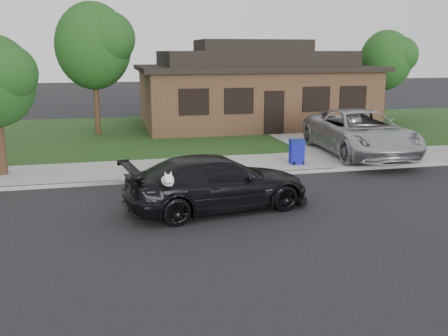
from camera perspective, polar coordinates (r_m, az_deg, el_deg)
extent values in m
plane|color=black|center=(13.61, 4.57, -4.61)|extent=(120.00, 120.00, 0.00)
cube|color=gray|center=(18.25, -0.18, 0.23)|extent=(60.00, 3.00, 0.12)
cube|color=gray|center=(16.83, 0.96, -0.88)|extent=(60.00, 0.12, 0.12)
cube|color=#193814|center=(25.97, -4.17, 4.09)|extent=(60.00, 13.00, 0.13)
cube|color=gray|center=(24.80, 10.81, 3.47)|extent=(4.50, 13.00, 0.14)
imported|color=black|center=(13.33, -0.74, -1.70)|extent=(5.29, 2.85, 1.46)
ellipsoid|color=white|center=(12.16, -6.48, -1.53)|extent=(0.34, 0.40, 0.30)
sphere|color=white|center=(11.92, -6.36, -1.34)|extent=(0.26, 0.26, 0.26)
cube|color=white|center=(11.81, -6.28, -1.70)|extent=(0.09, 0.12, 0.08)
sphere|color=black|center=(11.75, -6.24, -1.77)|extent=(0.04, 0.04, 0.04)
cone|color=white|center=(11.92, -6.72, -0.67)|extent=(0.11, 0.11, 0.14)
cone|color=white|center=(11.94, -6.09, -0.63)|extent=(0.11, 0.11, 0.14)
imported|color=#A2A5A9|center=(20.59, 15.29, 3.96)|extent=(3.24, 6.45, 1.75)
cube|color=#0D108F|center=(18.51, 8.30, 1.73)|extent=(0.54, 0.54, 0.80)
cube|color=navy|center=(18.43, 8.35, 3.07)|extent=(0.59, 0.59, 0.09)
cylinder|color=black|center=(18.30, 8.03, 0.52)|extent=(0.06, 0.13, 0.12)
cylinder|color=black|center=(18.43, 9.05, 0.58)|extent=(0.06, 0.13, 0.12)
cube|color=#422B1C|center=(28.59, 3.15, 8.10)|extent=(12.00, 8.00, 3.00)
cube|color=black|center=(28.49, 3.20, 11.36)|extent=(12.60, 8.60, 0.25)
cube|color=black|center=(28.48, 3.21, 12.41)|extent=(10.00, 6.50, 0.80)
cube|color=black|center=(28.48, 3.23, 13.82)|extent=(6.00, 3.50, 0.60)
cube|color=black|center=(24.81, 5.76, 6.35)|extent=(1.00, 0.06, 2.10)
cube|color=black|center=(23.76, -3.46, 7.55)|extent=(1.30, 0.05, 1.10)
cube|color=black|center=(24.23, 1.72, 7.68)|extent=(1.30, 0.05, 1.10)
cube|color=black|center=(25.54, 10.51, 7.75)|extent=(1.30, 0.05, 1.10)
cube|color=black|center=(26.41, 14.53, 7.72)|extent=(1.30, 0.05, 1.10)
cylinder|color=#332114|center=(25.49, -14.32, 6.50)|extent=(0.28, 0.28, 2.48)
ellipsoid|color=#143811|center=(25.34, -14.72, 13.34)|extent=(3.60, 3.60, 4.14)
sphere|color=#26591E|center=(24.80, -13.08, 14.27)|extent=(2.52, 2.52, 2.52)
cylinder|color=#332114|center=(31.38, 17.68, 7.06)|extent=(0.28, 0.28, 2.03)
ellipsoid|color=#143811|center=(31.24, 18.01, 11.64)|extent=(3.00, 3.00, 3.45)
sphere|color=#26591E|center=(31.17, 19.45, 12.09)|extent=(2.10, 2.10, 2.10)
cylinder|color=#332114|center=(18.15, -24.10, 2.09)|extent=(0.28, 0.28, 1.80)
sphere|color=#26591E|center=(17.41, -23.40, 9.92)|extent=(1.82, 1.82, 1.82)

